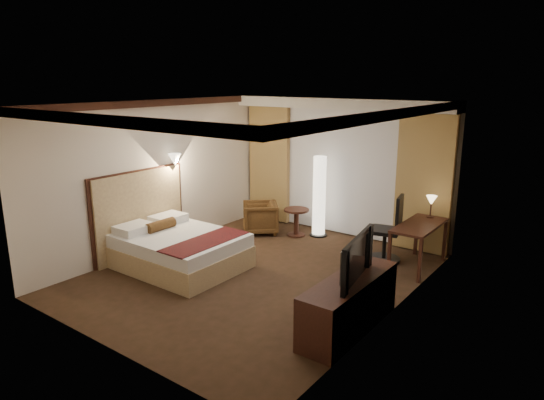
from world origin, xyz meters
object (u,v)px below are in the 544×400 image
Objects in this scene: side_table at (296,222)px; office_chair at (385,228)px; desk at (418,246)px; television at (349,254)px; dresser at (349,304)px; floor_lamp at (319,196)px; armchair at (260,216)px; bed at (181,251)px.

side_table is 0.47× the size of office_chair.
television reaches higher than desk.
desk is 0.74× the size of dresser.
armchair is at bearing -152.59° from floor_lamp.
bed is at bearing 176.85° from dresser.
desk is at bearing -9.49° from television.
floor_lamp is (0.97, 2.79, 0.52)m from bed.
bed is 1.13× the size of dresser.
armchair is at bearing 143.60° from dresser.
television reaches higher than side_table.
armchair reaches higher than bed.
office_chair reaches higher than side_table.
floor_lamp is at bearing 36.66° from side_table.
side_table is 2.56m from desk.
office_chair is at bearing -174.97° from desk.
floor_lamp is 1.37× the size of office_chair.
armchair is 3.24m from desk.
armchair is at bearing 92.09° from bed.
floor_lamp reaches higher than office_chair.
armchair reaches higher than side_table.
bed is at bearing -143.60° from desk.
office_chair reaches higher than bed.
side_table is 2.02m from office_chair.
bed reaches higher than side_table.
bed is 3.93m from desk.
television is (0.02, -2.51, 0.62)m from desk.
floor_lamp is 1.45× the size of television.
dresser is 0.66m from television.
television is at bearing -3.18° from bed.
dresser reaches higher than side_table.
dresser is at bearing -99.95° from television.
armchair is at bearing 168.13° from office_chair.
desk is 2.51m from dresser.
side_table is at bearing 70.65° from armchair.
side_table is 3.80m from television.
television is (-0.03, 0.00, 0.66)m from dresser.
floor_lamp reaches higher than dresser.
desk is at bearing 36.40° from bed.
desk reaches higher than armchair.
television is (2.57, -2.71, 0.72)m from side_table.
side_table is at bearing 175.48° from desk.
desk is (3.16, 2.33, 0.09)m from bed.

